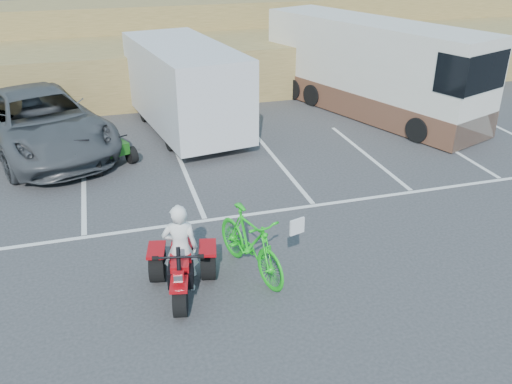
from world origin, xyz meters
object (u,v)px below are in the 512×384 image
object	(u,v)px
rider	(180,248)
quad_atv_green	(112,161)
cargo_trailer	(185,85)
quad_atv_blue	(82,168)
green_dirt_bike	(250,243)
grey_pickup	(40,122)
rv_motorhome	(370,74)
red_trike_atv	(183,293)

from	to	relation	value
rider	quad_atv_green	bearing A→B (deg)	-69.74
cargo_trailer	quad_atv_blue	distance (m)	4.40
green_dirt_bike	grey_pickup	xyz separation A→B (m)	(-4.27, 7.92, 0.24)
rider	rv_motorhome	world-z (taller)	rv_motorhome
rider	green_dirt_bike	world-z (taller)	rider
rider	grey_pickup	distance (m)	8.60
red_trike_atv	quad_atv_blue	size ratio (longest dim) A/B	1.03
grey_pickup	quad_atv_green	bearing A→B (deg)	-57.43
cargo_trailer	red_trike_atv	bearing A→B (deg)	-109.48
green_dirt_bike	quad_atv_blue	size ratio (longest dim) A/B	1.34
red_trike_atv	green_dirt_bike	world-z (taller)	green_dirt_bike
rider	grey_pickup	world-z (taller)	grey_pickup
rider	cargo_trailer	distance (m)	8.87
green_dirt_bike	quad_atv_blue	bearing A→B (deg)	100.50
grey_pickup	quad_atv_blue	size ratio (longest dim) A/B	3.93
rider	rv_motorhome	bearing A→B (deg)	-121.08
cargo_trailer	quad_atv_green	distance (m)	3.62
cargo_trailer	quad_atv_green	world-z (taller)	cargo_trailer
grey_pickup	cargo_trailer	size ratio (longest dim) A/B	1.03
rider	green_dirt_bike	size ratio (longest dim) A/B	0.79
rider	quad_atv_blue	xyz separation A→B (m)	(-1.84, 6.37, -0.88)
rider	cargo_trailer	size ratio (longest dim) A/B	0.28
rider	quad_atv_blue	size ratio (longest dim) A/B	1.06
red_trike_atv	green_dirt_bike	bearing A→B (deg)	24.78
grey_pickup	quad_atv_blue	xyz separation A→B (m)	(1.06, -1.73, -0.91)
quad_atv_blue	quad_atv_green	distance (m)	0.89
red_trike_atv	quad_atv_blue	xyz separation A→B (m)	(-1.81, 6.52, 0.00)
rider	quad_atv_green	distance (m)	6.78
cargo_trailer	rv_motorhome	size ratio (longest dim) A/B	0.70
rv_motorhome	quad_atv_blue	size ratio (longest dim) A/B	5.45
grey_pickup	cargo_trailer	bearing A→B (deg)	-12.31
green_dirt_bike	quad_atv_blue	world-z (taller)	green_dirt_bike
red_trike_atv	cargo_trailer	size ratio (longest dim) A/B	0.27
quad_atv_green	rv_motorhome	bearing A→B (deg)	-9.34
quad_atv_green	grey_pickup	bearing A→B (deg)	119.81
grey_pickup	quad_atv_green	xyz separation A→B (m)	(1.90, -1.45, -0.91)
red_trike_atv	grey_pickup	size ratio (longest dim) A/B	0.26
green_dirt_bike	rv_motorhome	size ratio (longest dim) A/B	0.25
quad_atv_blue	quad_atv_green	bearing A→B (deg)	23.36
red_trike_atv	green_dirt_bike	xyz separation A→B (m)	(1.39, 0.32, 0.67)
quad_atv_green	red_trike_atv	bearing A→B (deg)	-104.82
grey_pickup	rv_motorhome	xyz separation A→B (m)	(11.12, 0.78, 0.47)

